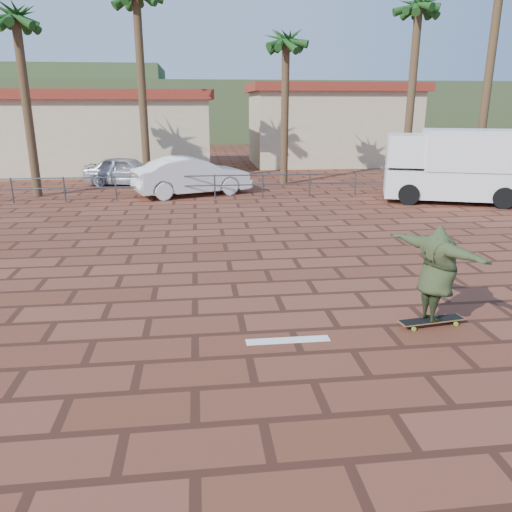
# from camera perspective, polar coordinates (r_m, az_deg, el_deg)

# --- Properties ---
(ground) EXTENTS (120.00, 120.00, 0.00)m
(ground) POSITION_cam_1_polar(r_m,az_deg,el_deg) (9.41, -1.87, -6.59)
(ground) COLOR brown
(ground) RESTS_ON ground
(paint_stripe) EXTENTS (1.40, 0.22, 0.01)m
(paint_stripe) POSITION_cam_1_polar(r_m,az_deg,el_deg) (8.41, 3.67, -9.58)
(paint_stripe) COLOR white
(paint_stripe) RESTS_ON ground
(guardrail) EXTENTS (24.06, 0.06, 1.00)m
(guardrail) POSITION_cam_1_polar(r_m,az_deg,el_deg) (20.84, -4.75, 8.40)
(guardrail) COLOR #47494F
(guardrail) RESTS_ON ground
(palm_far_left) EXTENTS (2.40, 2.40, 8.25)m
(palm_far_left) POSITION_cam_1_polar(r_m,az_deg,el_deg) (23.32, -25.75, 22.98)
(palm_far_left) COLOR brown
(palm_far_left) RESTS_ON ground
(palm_left) EXTENTS (2.40, 2.40, 9.45)m
(palm_left) POSITION_cam_1_polar(r_m,az_deg,el_deg) (24.08, -13.52, 26.57)
(palm_left) COLOR brown
(palm_left) RESTS_ON ground
(palm_center) EXTENTS (2.40, 2.40, 7.75)m
(palm_center) POSITION_cam_1_polar(r_m,az_deg,el_deg) (24.60, 3.45, 22.99)
(palm_center) COLOR brown
(palm_center) RESTS_ON ground
(palm_right) EXTENTS (2.40, 2.40, 9.05)m
(palm_right) POSITION_cam_1_polar(r_m,az_deg,el_deg) (24.89, 18.08, 25.03)
(palm_right) COLOR brown
(palm_right) RESTS_ON ground
(building_west) EXTENTS (12.60, 7.60, 4.50)m
(building_west) POSITION_cam_1_polar(r_m,az_deg,el_deg) (31.09, -16.99, 13.52)
(building_west) COLOR beige
(building_west) RESTS_ON ground
(building_east) EXTENTS (10.60, 6.60, 5.00)m
(building_east) POSITION_cam_1_polar(r_m,az_deg,el_deg) (33.76, 8.52, 14.70)
(building_east) COLOR beige
(building_east) RESTS_ON ground
(hill_front) EXTENTS (70.00, 18.00, 6.00)m
(hill_front) POSITION_cam_1_polar(r_m,az_deg,el_deg) (58.61, -6.26, 16.11)
(hill_front) COLOR #384C28
(hill_front) RESTS_ON ground
(hill_back) EXTENTS (35.00, 14.00, 8.00)m
(hill_back) POSITION_cam_1_polar(r_m,az_deg,el_deg) (68.02, -25.97, 15.53)
(hill_back) COLOR #384C28
(hill_back) RESTS_ON ground
(longboard) EXTENTS (1.24, 0.43, 0.12)m
(longboard) POSITION_cam_1_polar(r_m,az_deg,el_deg) (9.41, 19.42, -6.97)
(longboard) COLOR olive
(longboard) RESTS_ON ground
(skateboarder) EXTENTS (1.32, 2.17, 1.72)m
(skateboarder) POSITION_cam_1_polar(r_m,az_deg,el_deg) (9.10, 19.96, -1.89)
(skateboarder) COLOR #303C20
(skateboarder) RESTS_ON longboard
(campervan) EXTENTS (5.88, 3.94, 2.82)m
(campervan) POSITION_cam_1_polar(r_m,az_deg,el_deg) (21.52, 22.11, 9.66)
(campervan) COLOR white
(campervan) RESTS_ON ground
(car_silver) EXTENTS (4.35, 2.59, 1.39)m
(car_silver) POSITION_cam_1_polar(r_m,az_deg,el_deg) (25.01, -14.52, 9.38)
(car_silver) COLOR #ACADB3
(car_silver) RESTS_ON ground
(car_white) EXTENTS (5.25, 3.28, 1.63)m
(car_white) POSITION_cam_1_polar(r_m,az_deg,el_deg) (21.80, -7.30, 9.06)
(car_white) COLOR white
(car_white) RESTS_ON ground
(street_sign) EXTENTS (0.50, 0.22, 2.56)m
(street_sign) POSITION_cam_1_polar(r_m,az_deg,el_deg) (22.79, 18.48, 11.14)
(street_sign) COLOR gray
(street_sign) RESTS_ON ground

